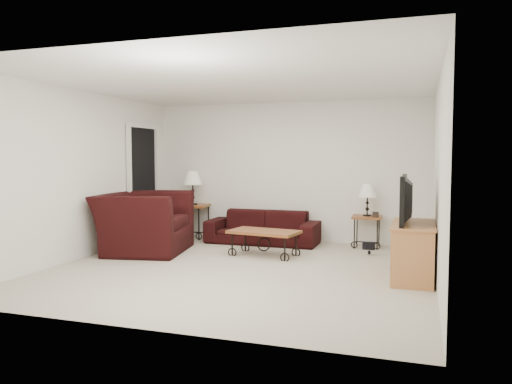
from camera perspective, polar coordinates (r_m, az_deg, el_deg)
ground at (r=6.83m, az=-1.86°, el=-8.79°), size 5.00×5.00×0.00m
wall_back at (r=9.06m, az=3.57°, el=2.33°), size 5.00×0.02×2.50m
wall_front at (r=4.41m, az=-13.12°, el=0.49°), size 5.00×0.02×2.50m
wall_left at (r=7.89m, az=-19.21°, el=1.87°), size 0.02×5.00×2.50m
wall_right at (r=6.27m, az=20.13°, el=1.36°), size 0.02×5.00×2.50m
ceiling at (r=6.74m, az=-1.91°, el=12.43°), size 5.00×5.00×0.00m
doorway at (r=9.24m, az=-12.81°, el=0.85°), size 0.08×0.94×2.04m
sofa at (r=8.76m, az=0.75°, el=-4.05°), size 1.95×0.76×0.57m
side_table_left at (r=9.45m, az=-7.21°, el=-3.32°), size 0.66×0.66×0.63m
side_table_right at (r=8.59m, az=12.56°, el=-4.44°), size 0.51×0.51×0.53m
lamp_left at (r=9.39m, az=-7.24°, el=0.47°), size 0.41×0.41×0.63m
lamp_right at (r=8.53m, az=12.62°, el=-0.91°), size 0.31×0.31×0.53m
photo_frame_left at (r=9.34m, az=-8.45°, el=-1.16°), size 0.12×0.06×0.10m
photo_frame_right at (r=8.39m, az=13.51°, el=-2.52°), size 0.11×0.03×0.09m
coffee_table at (r=7.68m, az=0.93°, el=-5.87°), size 1.12×0.72×0.39m
armchair at (r=8.17m, az=-12.65°, el=-3.41°), size 1.52×1.67×0.95m
throw_pillow at (r=8.04m, az=-11.92°, el=-3.17°), size 0.19×0.44×0.43m
tv_stand at (r=6.54m, az=17.50°, el=-6.45°), size 0.48×1.16×0.69m
television at (r=6.46m, az=17.45°, el=-0.81°), size 0.14×1.04×0.60m
backpack at (r=7.97m, az=12.83°, el=-5.66°), size 0.35×0.32×0.38m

